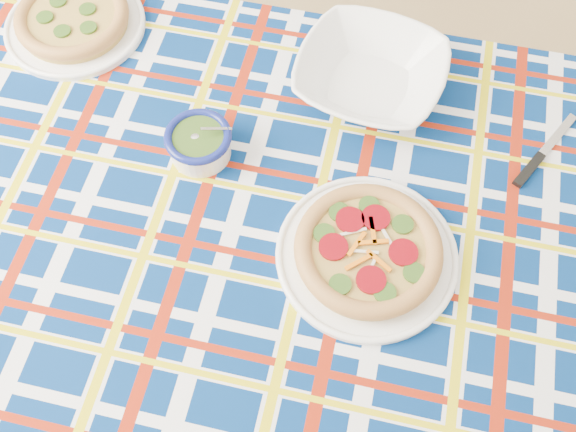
{
  "coord_description": "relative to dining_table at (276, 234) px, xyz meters",
  "views": [
    {
      "loc": [
        -0.3,
        -0.93,
        1.62
      ],
      "look_at": [
        -0.24,
        -0.44,
        0.71
      ],
      "focal_mm": 40.0,
      "sensor_mm": 36.0,
      "label": 1
    }
  ],
  "objects": [
    {
      "name": "floor",
      "position": [
        0.26,
        0.43,
        -0.62
      ],
      "size": [
        4.0,
        4.0,
        0.0
      ],
      "primitive_type": "plane",
      "color": "#977A4E",
      "rests_on": "ground"
    },
    {
      "name": "dining_table",
      "position": [
        0.0,
        0.0,
        0.0
      ],
      "size": [
        1.68,
        1.36,
        0.68
      ],
      "rotation": [
        0.0,
        0.0,
        -0.35
      ],
      "color": "brown",
      "rests_on": "floor"
    },
    {
      "name": "tablecloth",
      "position": [
        0.0,
        0.0,
        0.02
      ],
      "size": [
        1.72,
        1.39,
        0.1
      ],
      "primitive_type": null,
      "rotation": [
        0.0,
        0.0,
        -0.35
      ],
      "color": "navy",
      "rests_on": "dining_table"
    },
    {
      "name": "main_focaccia_plate",
      "position": [
        0.13,
        -0.1,
        0.1
      ],
      "size": [
        0.39,
        0.39,
        0.06
      ],
      "primitive_type": null,
      "rotation": [
        0.0,
        0.0,
        -0.4
      ],
      "color": "#B28D3F",
      "rests_on": "tablecloth"
    },
    {
      "name": "pesto_bowl",
      "position": [
        -0.11,
        0.14,
        0.1
      ],
      "size": [
        0.16,
        0.16,
        0.07
      ],
      "primitive_type": null,
      "rotation": [
        0.0,
        0.0,
        -0.5
      ],
      "color": "#233C10",
      "rests_on": "tablecloth"
    },
    {
      "name": "serving_bowl",
      "position": [
        0.2,
        0.25,
        0.1
      ],
      "size": [
        0.36,
        0.36,
        0.07
      ],
      "primitive_type": "imported",
      "rotation": [
        0.0,
        0.0,
        -0.52
      ],
      "color": "white",
      "rests_on": "tablecloth"
    },
    {
      "name": "second_focaccia_plate",
      "position": [
        -0.34,
        0.47,
        0.1
      ],
      "size": [
        0.36,
        0.36,
        0.05
      ],
      "primitive_type": null,
      "rotation": [
        0.0,
        0.0,
        -0.33
      ],
      "color": "#B28D3F",
      "rests_on": "tablecloth"
    },
    {
      "name": "table_knife",
      "position": [
        0.51,
        0.09,
        0.08
      ],
      "size": [
        0.17,
        0.15,
        0.01
      ],
      "primitive_type": null,
      "rotation": [
        0.0,
        0.0,
        0.72
      ],
      "color": "silver",
      "rests_on": "tablecloth"
    }
  ]
}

